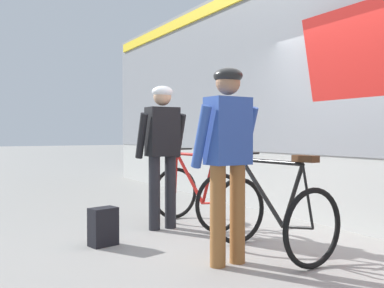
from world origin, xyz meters
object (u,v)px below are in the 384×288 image
at_px(cyclist_far_in_dark, 162,144).
at_px(bicycle_near_black, 272,214).
at_px(bicycle_far_red, 196,194).
at_px(backpack_on_platform, 103,227).
at_px(cyclist_near_in_blue, 228,147).

height_order(cyclist_far_in_dark, bicycle_near_black, cyclist_far_in_dark).
bearing_deg(bicycle_near_black, cyclist_far_in_dark, 104.35).
distance_m(bicycle_far_red, backpack_on_platform, 1.43).
height_order(cyclist_far_in_dark, backpack_on_platform, cyclist_far_in_dark).
bearing_deg(cyclist_near_in_blue, bicycle_near_black, 3.19).
xyz_separation_m(cyclist_near_in_blue, bicycle_far_red, (0.61, 1.59, -0.65)).
bearing_deg(bicycle_near_black, bicycle_far_red, 87.68).
xyz_separation_m(cyclist_far_in_dark, bicycle_near_black, (0.41, -1.58, -0.65)).
bearing_deg(bicycle_far_red, cyclist_near_in_blue, -110.99).
height_order(cyclist_near_in_blue, bicycle_far_red, cyclist_near_in_blue).
bearing_deg(bicycle_far_red, backpack_on_platform, -164.06).
height_order(bicycle_far_red, backpack_on_platform, bicycle_far_red).
height_order(bicycle_near_black, bicycle_far_red, same).
xyz_separation_m(cyclist_far_in_dark, backpack_on_platform, (-0.89, -0.42, -0.85)).
xyz_separation_m(cyclist_near_in_blue, backpack_on_platform, (-0.75, 1.20, -0.85)).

